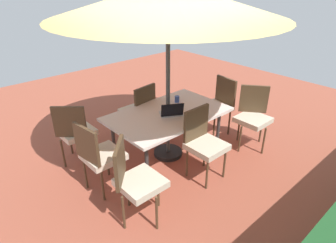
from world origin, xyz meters
TOP-DOWN VIEW (x-y plane):
  - ground_plane at (0.00, 0.00)m, footprint 10.00×10.00m
  - dining_table at (0.00, 0.00)m, footprint 1.73×1.08m
  - patio_umbrella at (0.00, 0.00)m, footprint 3.00×3.00m
  - chair_northeast at (1.14, 0.72)m, footprint 0.59×0.59m
  - chair_west at (-1.12, 0.04)m, footprint 0.48×0.47m
  - chair_northwest at (-1.19, 0.68)m, footprint 0.58×0.58m
  - chair_south at (0.02, -0.68)m, footprint 0.48×0.49m
  - chair_north at (-0.01, 0.70)m, footprint 0.46×0.46m
  - chair_east at (1.19, 0.03)m, footprint 0.48×0.47m
  - chair_southeast at (1.13, -0.73)m, footprint 0.59×0.59m
  - laptop at (0.02, 0.10)m, footprint 0.40×0.37m
  - cup at (-0.37, -0.20)m, footprint 0.07×0.07m

SIDE VIEW (x-z plane):
  - ground_plane at x=0.00m, z-range -0.02..0.00m
  - chair_northeast at x=1.14m, z-range 0.06..1.04m
  - chair_west at x=-1.12m, z-range 0.06..1.04m
  - chair_northwest at x=-1.19m, z-range 0.06..1.04m
  - chair_south at x=0.02m, z-range 0.06..1.04m
  - chair_north at x=-0.01m, z-range 0.06..1.04m
  - chair_east at x=1.19m, z-range 0.06..1.04m
  - chair_southeast at x=1.13m, z-range 0.06..1.04m
  - dining_table at x=0.00m, z-range 0.31..1.03m
  - laptop at x=0.02m, z-range 0.66..0.88m
  - cup at x=-0.37m, z-range 0.72..0.82m
  - patio_umbrella at x=0.00m, z-range 1.01..3.47m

